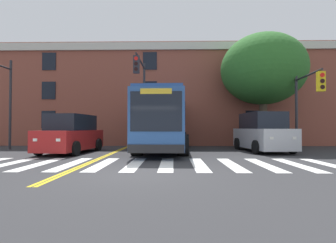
{
  "coord_description": "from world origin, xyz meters",
  "views": [
    {
      "loc": [
        1.22,
        -8.25,
        1.45
      ],
      "look_at": [
        0.9,
        7.73,
        1.81
      ],
      "focal_mm": 28.0,
      "sensor_mm": 36.0,
      "label": 1
    }
  ],
  "objects_px": {
    "street_tree_curbside_large": "(263,70)",
    "car_black_behind_bus": "(157,132)",
    "traffic_light_near_corner": "(306,96)",
    "car_red_near_lane": "(72,135)",
    "car_silver_far_lane": "(262,133)",
    "traffic_light_overhead": "(141,87)",
    "city_bus": "(165,122)"
  },
  "relations": [
    {
      "from": "street_tree_curbside_large",
      "to": "car_black_behind_bus",
      "type": "bearing_deg",
      "value": 141.03
    },
    {
      "from": "car_black_behind_bus",
      "to": "street_tree_curbside_large",
      "type": "height_order",
      "value": "street_tree_curbside_large"
    },
    {
      "from": "traffic_light_near_corner",
      "to": "street_tree_curbside_large",
      "type": "distance_m",
      "value": 4.7
    },
    {
      "from": "car_red_near_lane",
      "to": "street_tree_curbside_large",
      "type": "bearing_deg",
      "value": 18.04
    },
    {
      "from": "traffic_light_near_corner",
      "to": "street_tree_curbside_large",
      "type": "relative_size",
      "value": 0.6
    },
    {
      "from": "car_silver_far_lane",
      "to": "street_tree_curbside_large",
      "type": "distance_m",
      "value": 5.43
    },
    {
      "from": "car_silver_far_lane",
      "to": "car_black_behind_bus",
      "type": "bearing_deg",
      "value": 126.67
    },
    {
      "from": "car_silver_far_lane",
      "to": "car_black_behind_bus",
      "type": "xyz_separation_m",
      "value": [
        -6.98,
        9.37,
        -0.12
      ]
    },
    {
      "from": "car_silver_far_lane",
      "to": "traffic_light_near_corner",
      "type": "xyz_separation_m",
      "value": [
        2.14,
        -1.04,
        2.11
      ]
    },
    {
      "from": "car_silver_far_lane",
      "to": "traffic_light_overhead",
      "type": "height_order",
      "value": "traffic_light_overhead"
    },
    {
      "from": "car_black_behind_bus",
      "to": "traffic_light_overhead",
      "type": "distance_m",
      "value": 9.0
    },
    {
      "from": "car_silver_far_lane",
      "to": "traffic_light_overhead",
      "type": "distance_m",
      "value": 8.07
    },
    {
      "from": "car_silver_far_lane",
      "to": "car_black_behind_bus",
      "type": "distance_m",
      "value": 11.68
    },
    {
      "from": "car_red_near_lane",
      "to": "car_black_behind_bus",
      "type": "height_order",
      "value": "car_red_near_lane"
    },
    {
      "from": "city_bus",
      "to": "traffic_light_near_corner",
      "type": "relative_size",
      "value": 2.42
    },
    {
      "from": "car_silver_far_lane",
      "to": "street_tree_curbside_large",
      "type": "height_order",
      "value": "street_tree_curbside_large"
    },
    {
      "from": "car_silver_far_lane",
      "to": "street_tree_curbside_large",
      "type": "bearing_deg",
      "value": 69.86
    },
    {
      "from": "city_bus",
      "to": "car_red_near_lane",
      "type": "xyz_separation_m",
      "value": [
        -5.23,
        -2.19,
        -0.77
      ]
    },
    {
      "from": "car_red_near_lane",
      "to": "street_tree_curbside_large",
      "type": "height_order",
      "value": "street_tree_curbside_large"
    },
    {
      "from": "car_silver_far_lane",
      "to": "traffic_light_overhead",
      "type": "xyz_separation_m",
      "value": [
        -7.45,
        0.93,
        2.97
      ]
    },
    {
      "from": "car_silver_far_lane",
      "to": "street_tree_curbside_large",
      "type": "xyz_separation_m",
      "value": [
        1.05,
        2.87,
        4.48
      ]
    },
    {
      "from": "street_tree_curbside_large",
      "to": "traffic_light_near_corner",
      "type": "bearing_deg",
      "value": -74.42
    },
    {
      "from": "car_silver_far_lane",
      "to": "car_red_near_lane",
      "type": "bearing_deg",
      "value": -174.32
    },
    {
      "from": "car_silver_far_lane",
      "to": "traffic_light_near_corner",
      "type": "relative_size",
      "value": 1.04
    },
    {
      "from": "car_black_behind_bus",
      "to": "traffic_light_near_corner",
      "type": "relative_size",
      "value": 1.05
    },
    {
      "from": "car_red_near_lane",
      "to": "car_black_behind_bus",
      "type": "bearing_deg",
      "value": 68.13
    },
    {
      "from": "street_tree_curbside_large",
      "to": "car_red_near_lane",
      "type": "bearing_deg",
      "value": -161.96
    },
    {
      "from": "traffic_light_overhead",
      "to": "street_tree_curbside_large",
      "type": "relative_size",
      "value": 0.74
    },
    {
      "from": "city_bus",
      "to": "traffic_light_near_corner",
      "type": "distance_m",
      "value": 8.48
    },
    {
      "from": "street_tree_curbside_large",
      "to": "city_bus",
      "type": "bearing_deg",
      "value": -165.66
    },
    {
      "from": "city_bus",
      "to": "car_black_behind_bus",
      "type": "relative_size",
      "value": 2.32
    },
    {
      "from": "car_black_behind_bus",
      "to": "traffic_light_near_corner",
      "type": "distance_m",
      "value": 14.01
    }
  ]
}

